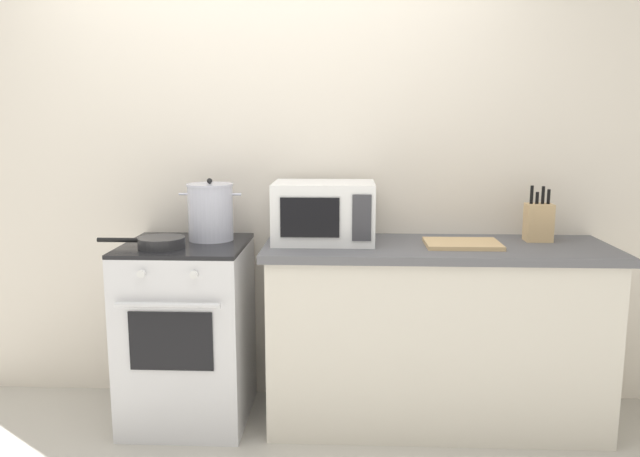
% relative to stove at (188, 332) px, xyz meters
% --- Properties ---
extents(back_wall, '(4.40, 0.10, 2.50)m').
position_rel_stove_xyz_m(back_wall, '(0.65, 0.37, 0.79)').
color(back_wall, silver).
rests_on(back_wall, ground_plane).
extents(lower_cabinet_right, '(1.64, 0.56, 0.88)m').
position_rel_stove_xyz_m(lower_cabinet_right, '(1.25, 0.02, -0.02)').
color(lower_cabinet_right, beige).
rests_on(lower_cabinet_right, ground_plane).
extents(countertop_right, '(1.70, 0.60, 0.04)m').
position_rel_stove_xyz_m(countertop_right, '(1.25, 0.02, 0.44)').
color(countertop_right, '#59595E').
rests_on(countertop_right, lower_cabinet_right).
extents(stove, '(0.60, 0.64, 0.92)m').
position_rel_stove_xyz_m(stove, '(0.00, 0.00, 0.00)').
color(stove, silver).
rests_on(stove, ground_plane).
extents(stock_pot, '(0.32, 0.23, 0.32)m').
position_rel_stove_xyz_m(stock_pot, '(0.11, 0.10, 0.60)').
color(stock_pot, silver).
rests_on(stock_pot, stove).
extents(frying_pan, '(0.42, 0.22, 0.05)m').
position_rel_stove_xyz_m(frying_pan, '(-0.09, -0.11, 0.48)').
color(frying_pan, '#28282B').
rests_on(frying_pan, stove).
extents(microwave, '(0.50, 0.37, 0.30)m').
position_rel_stove_xyz_m(microwave, '(0.69, 0.08, 0.61)').
color(microwave, white).
rests_on(microwave, countertop_right).
extents(cutting_board, '(0.36, 0.26, 0.02)m').
position_rel_stove_xyz_m(cutting_board, '(1.37, 0.00, 0.47)').
color(cutting_board, tan).
rests_on(cutting_board, countertop_right).
extents(knife_block, '(0.13, 0.10, 0.28)m').
position_rel_stove_xyz_m(knife_block, '(1.77, 0.14, 0.56)').
color(knife_block, tan).
rests_on(knife_block, countertop_right).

